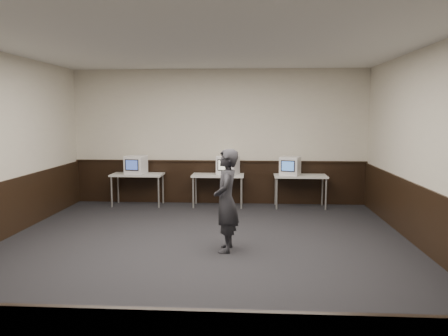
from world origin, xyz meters
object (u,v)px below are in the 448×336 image
object	(u,v)px
desk_left	(137,177)
desk_center	(218,177)
desk_right	(300,178)
emac_left	(136,165)
person	(226,201)
emac_right	(290,166)
emac_center	(228,165)

from	to	relation	value
desk_left	desk_center	world-z (taller)	same
desk_left	desk_center	bearing A→B (deg)	0.00
desk_right	emac_left	bearing A→B (deg)	-179.49
person	desk_center	bearing A→B (deg)	-172.04
desk_center	person	world-z (taller)	person
desk_left	desk_center	xyz separation A→B (m)	(1.90, 0.00, 0.00)
emac_right	person	world-z (taller)	person
emac_left	emac_center	xyz separation A→B (m)	(2.15, 0.06, 0.00)
desk_right	emac_right	distance (m)	0.37
emac_left	emac_right	xyz separation A→B (m)	(3.59, 0.04, -0.00)
desk_center	emac_center	size ratio (longest dim) A/B	2.10
desk_center	desk_right	world-z (taller)	same
desk_left	person	xyz separation A→B (m)	(2.28, -3.33, 0.13)
emac_center	desk_right	bearing A→B (deg)	16.38
desk_right	person	world-z (taller)	person
emac_center	person	world-z (taller)	person
emac_left	emac_right	world-z (taller)	emac_left
desk_left	desk_center	distance (m)	1.90
emac_left	emac_center	world-z (taller)	emac_center
desk_left	emac_left	size ratio (longest dim) A/B	2.32
desk_right	emac_right	xyz separation A→B (m)	(-0.24, 0.00, 0.28)
desk_left	emac_center	world-z (taller)	emac_center
desk_center	person	size ratio (longest dim) A/B	0.75
emac_left	emac_center	size ratio (longest dim) A/B	0.90
desk_left	person	bearing A→B (deg)	-55.60
emac_center	person	bearing A→B (deg)	-69.99
desk_right	emac_right	bearing A→B (deg)	179.63
emac_left	desk_right	bearing A→B (deg)	9.05
desk_left	emac_right	distance (m)	3.57
desk_right	emac_left	size ratio (longest dim) A/B	2.32
person	emac_center	bearing A→B (deg)	-175.99
emac_left	emac_center	bearing A→B (deg)	10.25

